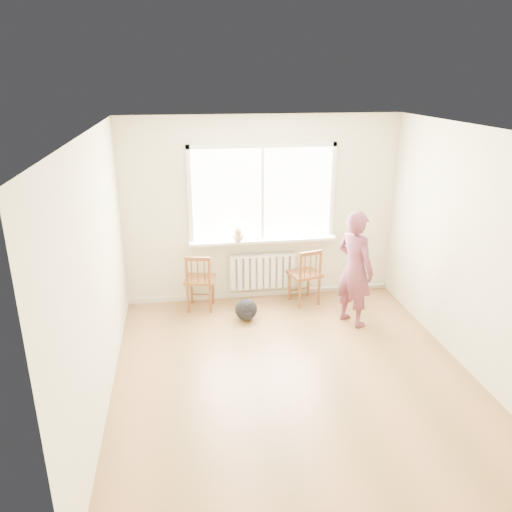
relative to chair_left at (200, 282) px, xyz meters
name	(u,v)px	position (x,y,z in m)	size (l,w,h in m)	color
floor	(294,377)	(0.95, -1.90, -0.43)	(4.50, 4.50, 0.00)	#9C6A40
ceiling	(302,131)	(0.95, -1.90, 2.27)	(4.50, 4.50, 0.00)	white
back_wall	(262,210)	(0.95, 0.35, 0.92)	(4.00, 0.01, 2.70)	beige
window	(262,189)	(0.95, 0.32, 1.24)	(2.12, 0.05, 1.42)	white
windowsill	(263,240)	(0.95, 0.24, 0.50)	(2.15, 0.22, 0.04)	white
radiator	(263,271)	(0.95, 0.25, 0.01)	(1.00, 0.12, 0.55)	white
heating_pipe	(341,287)	(2.20, 0.29, -0.35)	(0.04, 0.04, 1.40)	silver
baseboard	(262,293)	(0.95, 0.33, -0.39)	(4.00, 0.03, 0.08)	beige
chair_left	(200,282)	(0.00, 0.00, 0.00)	(0.49, 0.47, 0.85)	brown
chair_right	(306,276)	(1.54, -0.04, 0.01)	(0.51, 0.50, 0.86)	brown
person	(355,269)	(2.02, -0.73, 0.36)	(0.57, 0.38, 1.57)	#AD393F
cat	(238,234)	(0.58, 0.15, 0.63)	(0.21, 0.40, 0.27)	beige
backpack	(246,310)	(0.61, -0.43, -0.27)	(0.31, 0.23, 0.31)	black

